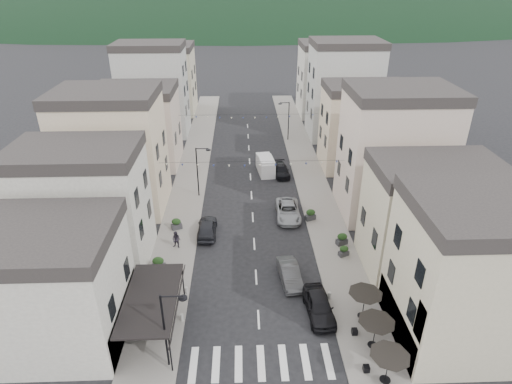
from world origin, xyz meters
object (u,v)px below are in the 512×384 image
at_px(parked_car_d, 281,170).
at_px(delivery_van, 266,165).
at_px(pedestrian_b, 176,240).
at_px(parked_car_e, 207,228).
at_px(parked_car_b, 290,274).
at_px(pedestrian_a, 164,279).
at_px(parked_car_a, 319,306).
at_px(parked_car_c, 288,211).

height_order(parked_car_d, delivery_van, delivery_van).
bearing_deg(pedestrian_b, parked_car_d, 72.26).
height_order(parked_car_d, parked_car_e, parked_car_e).
relative_size(parked_car_b, parked_car_d, 0.99).
bearing_deg(parked_car_d, pedestrian_a, -122.40).
distance_m(parked_car_a, delivery_van, 26.02).
bearing_deg(parked_car_a, pedestrian_a, 160.76).
bearing_deg(parked_car_a, parked_car_e, 125.11).
distance_m(delivery_van, pedestrian_a, 24.45).
relative_size(parked_car_d, pedestrian_a, 2.45).
xyz_separation_m(parked_car_e, pedestrian_b, (-2.69, -2.33, 0.20)).
height_order(parked_car_c, pedestrian_b, pedestrian_b).
xyz_separation_m(parked_car_c, parked_car_d, (0.23, 10.54, -0.10)).
bearing_deg(parked_car_d, pedestrian_b, -129.69).
bearing_deg(pedestrian_b, parked_car_a, -19.95).
distance_m(parked_car_b, parked_car_e, 10.46).
relative_size(parked_car_a, pedestrian_a, 2.61).
height_order(parked_car_d, pedestrian_b, pedestrian_b).
height_order(parked_car_b, parked_car_c, parked_car_c).
bearing_deg(delivery_van, parked_car_e, -121.34).
bearing_deg(parked_car_e, pedestrian_a, 70.39).
distance_m(parked_car_e, pedestrian_a, 8.57).
bearing_deg(pedestrian_a, parked_car_d, 65.03).
bearing_deg(parked_car_b, parked_car_a, -72.46).
height_order(parked_car_a, delivery_van, delivery_van).
bearing_deg(parked_car_e, parked_car_a, 129.19).
height_order(parked_car_e, pedestrian_b, pedestrian_b).
bearing_deg(pedestrian_a, parked_car_c, 47.66).
distance_m(parked_car_a, parked_car_e, 14.66).
xyz_separation_m(parked_car_d, pedestrian_b, (-11.25, -15.96, 0.33)).
height_order(parked_car_e, pedestrian_a, pedestrian_a).
height_order(delivery_van, pedestrian_b, delivery_van).
height_order(parked_car_a, parked_car_c, parked_car_a).
relative_size(parked_car_c, delivery_van, 1.13).
relative_size(parked_car_e, pedestrian_a, 2.53).
relative_size(parked_car_d, delivery_van, 0.93).
height_order(parked_car_e, delivery_van, delivery_van).
bearing_deg(parked_car_b, parked_car_c, 78.31).
xyz_separation_m(parked_car_c, parked_car_e, (-8.33, -3.09, 0.03)).
height_order(parked_car_c, parked_car_e, parked_car_e).
distance_m(parked_car_d, parked_car_e, 16.10).
distance_m(parked_car_e, delivery_van, 15.90).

